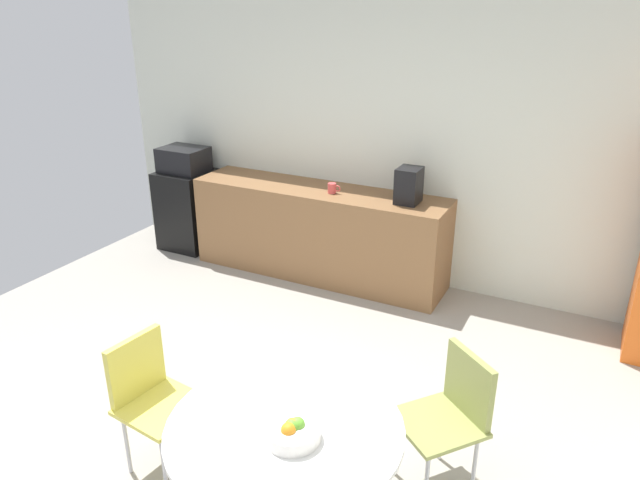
% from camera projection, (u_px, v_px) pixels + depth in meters
% --- Properties ---
extents(ground_plane, '(6.00, 6.00, 0.00)m').
position_uv_depth(ground_plane, '(200.00, 458.00, 3.62)').
color(ground_plane, '#9E998E').
extents(wall_back, '(6.00, 0.10, 2.60)m').
position_uv_depth(wall_back, '(387.00, 146.00, 5.59)').
color(wall_back, silver).
rests_on(wall_back, ground_plane).
extents(counter_block, '(2.55, 0.60, 0.90)m').
position_uv_depth(counter_block, '(319.00, 232.00, 5.86)').
color(counter_block, brown).
rests_on(counter_block, ground_plane).
extents(mini_fridge, '(0.54, 0.54, 0.86)m').
position_uv_depth(mini_fridge, '(188.00, 209.00, 6.55)').
color(mini_fridge, black).
rests_on(mini_fridge, ground_plane).
extents(microwave, '(0.48, 0.38, 0.26)m').
position_uv_depth(microwave, '(184.00, 160.00, 6.34)').
color(microwave, black).
rests_on(microwave, mini_fridge).
extents(round_table, '(1.14, 1.14, 0.72)m').
position_uv_depth(round_table, '(285.00, 447.00, 2.87)').
color(round_table, silver).
rests_on(round_table, ground_plane).
extents(chair_olive, '(0.59, 0.59, 0.83)m').
position_uv_depth(chair_olive, '(453.00, 406.00, 3.27)').
color(chair_olive, silver).
rests_on(chair_olive, ground_plane).
extents(chair_yellow, '(0.47, 0.47, 0.83)m').
position_uv_depth(chair_yellow, '(149.00, 389.00, 3.41)').
color(chair_yellow, silver).
rests_on(chair_yellow, ground_plane).
extents(fruit_bowl, '(0.26, 0.26, 0.11)m').
position_uv_depth(fruit_bowl, '(293.00, 431.00, 2.72)').
color(fruit_bowl, silver).
rests_on(fruit_bowl, round_table).
extents(mug_white, '(0.13, 0.08, 0.09)m').
position_uv_depth(mug_white, '(332.00, 188.00, 5.55)').
color(mug_white, '#D84C4C').
rests_on(mug_white, counter_block).
extents(coffee_maker, '(0.20, 0.24, 0.32)m').
position_uv_depth(coffee_maker, '(409.00, 185.00, 5.25)').
color(coffee_maker, black).
rests_on(coffee_maker, counter_block).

